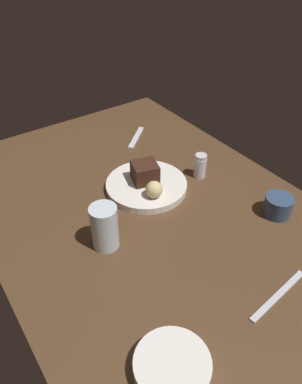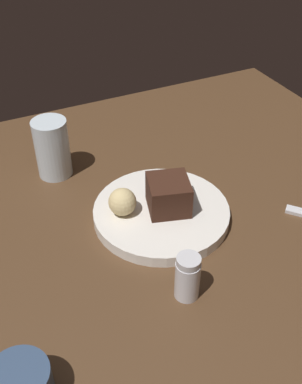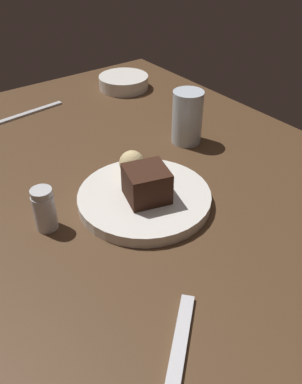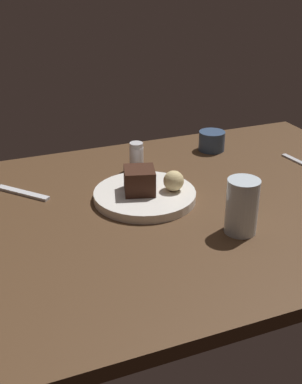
# 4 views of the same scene
# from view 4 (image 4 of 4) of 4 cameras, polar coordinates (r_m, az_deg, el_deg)

# --- Properties ---
(dining_table) EXTENTS (1.20, 0.84, 0.03)m
(dining_table) POSITION_cam_4_polar(r_m,az_deg,el_deg) (1.17, 3.15, -1.97)
(dining_table) COLOR #4C331E
(dining_table) RESTS_ON ground
(dessert_plate) EXTENTS (0.24, 0.24, 0.02)m
(dessert_plate) POSITION_cam_4_polar(r_m,az_deg,el_deg) (1.17, -0.72, -0.40)
(dessert_plate) COLOR white
(dessert_plate) RESTS_ON dining_table
(chocolate_cake_slice) EXTENTS (0.09, 0.09, 0.06)m
(chocolate_cake_slice) POSITION_cam_4_polar(r_m,az_deg,el_deg) (1.16, -1.33, 1.33)
(chocolate_cake_slice) COLOR #381E14
(chocolate_cake_slice) RESTS_ON dessert_plate
(bread_roll) EXTENTS (0.05, 0.05, 0.05)m
(bread_roll) POSITION_cam_4_polar(r_m,az_deg,el_deg) (1.17, 2.81, 1.32)
(bread_roll) COLOR #DBC184
(bread_roll) RESTS_ON dessert_plate
(salt_shaker) EXTENTS (0.04, 0.04, 0.08)m
(salt_shaker) POSITION_cam_4_polar(r_m,az_deg,el_deg) (1.32, -1.68, 4.06)
(salt_shaker) COLOR silver
(salt_shaker) RESTS_ON dining_table
(water_glass) EXTENTS (0.07, 0.07, 0.12)m
(water_glass) POSITION_cam_4_polar(r_m,az_deg,el_deg) (1.04, 10.38, -1.63)
(water_glass) COLOR silver
(water_glass) RESTS_ON dining_table
(coffee_cup) EXTENTS (0.08, 0.08, 0.06)m
(coffee_cup) POSITION_cam_4_polar(r_m,az_deg,el_deg) (1.47, 6.97, 5.83)
(coffee_cup) COLOR #334766
(coffee_cup) RESTS_ON dining_table
(dessert_spoon) EXTENTS (0.11, 0.12, 0.01)m
(dessert_spoon) POSITION_cam_4_polar(r_m,az_deg,el_deg) (1.24, -14.49, -0.10)
(dessert_spoon) COLOR silver
(dessert_spoon) RESTS_ON dining_table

